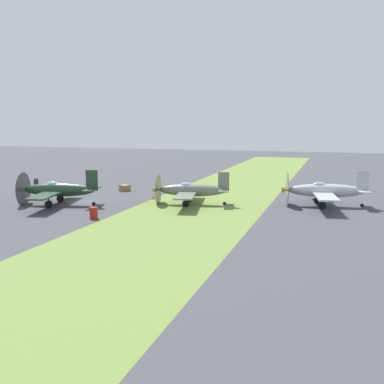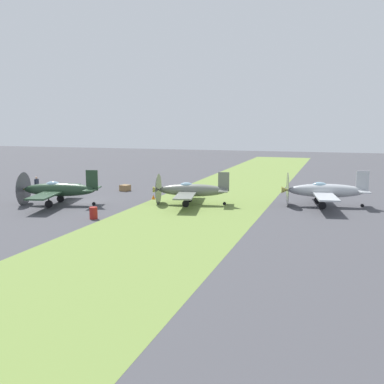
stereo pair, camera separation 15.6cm
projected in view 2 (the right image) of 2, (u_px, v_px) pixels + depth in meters
ground_plane at (84, 202)px, 40.74m from camera, size 160.00×160.00×0.00m
grass_verge at (197, 209)px, 37.41m from camera, size 120.00×11.00×0.01m
airplane_lead at (58, 190)px, 39.27m from camera, size 9.16×7.34×3.25m
airplane_wingman at (191, 190)px, 39.54m from camera, size 8.60×6.87×3.04m
airplane_trail at (324, 191)px, 38.61m from camera, size 9.25×7.37×3.27m
ground_crew_chief at (37, 185)px, 45.72m from camera, size 0.63×0.38×1.73m
fuel_drum at (93, 213)px, 33.69m from camera, size 0.60×0.60×0.90m
supply_crate at (125, 188)px, 47.57m from camera, size 1.09×1.09×0.64m
runway_marker_cone at (153, 197)px, 42.41m from camera, size 0.36×0.36×0.44m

